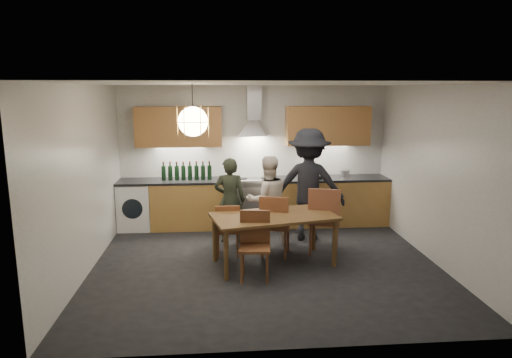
{
  "coord_description": "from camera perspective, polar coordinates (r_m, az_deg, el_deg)",
  "views": [
    {
      "loc": [
        -0.67,
        -6.31,
        2.52
      ],
      "look_at": [
        -0.11,
        0.4,
        1.2
      ],
      "focal_mm": 32.0,
      "sensor_mm": 36.0,
      "label": 1
    }
  ],
  "objects": [
    {
      "name": "ground",
      "position": [
        6.82,
        1.2,
        -10.58
      ],
      "size": [
        5.0,
        5.0,
        0.0
      ],
      "primitive_type": "plane",
      "color": "black",
      "rests_on": "ground"
    },
    {
      "name": "counter_run",
      "position": [
        8.54,
        0.01,
        -2.93
      ],
      "size": [
        5.0,
        0.62,
        0.9
      ],
      "color": "tan",
      "rests_on": "ground"
    },
    {
      "name": "wine_bottles",
      "position": [
        8.41,
        -8.67,
        1.02
      ],
      "size": [
        0.91,
        0.08,
        0.33
      ],
      "color": "black",
      "rests_on": "counter_run"
    },
    {
      "name": "person_right",
      "position": [
        7.73,
        6.59,
        -0.72
      ],
      "size": [
        1.36,
        0.98,
        1.89
      ],
      "primitive_type": "imported",
      "rotation": [
        0.0,
        0.0,
        2.9
      ],
      "color": "black",
      "rests_on": "ground"
    },
    {
      "name": "chair_back_right",
      "position": [
        7.09,
        8.52,
        -4.65
      ],
      "size": [
        0.6,
        0.6,
        1.06
      ],
      "rotation": [
        0.0,
        0.0,
        2.85
      ],
      "color": "brown",
      "rests_on": "ground"
    },
    {
      "name": "mixing_bowl",
      "position": [
        8.55,
        7.53,
        0.37
      ],
      "size": [
        0.44,
        0.44,
        0.08
      ],
      "primitive_type": "imported",
      "rotation": [
        0.0,
        0.0,
        0.37
      ],
      "color": "silver",
      "rests_on": "counter_run"
    },
    {
      "name": "chair_front",
      "position": [
        6.22,
        -0.13,
        -7.64
      ],
      "size": [
        0.45,
        0.45,
        0.91
      ],
      "rotation": [
        0.0,
        0.0,
        -0.11
      ],
      "color": "#59321A",
      "rests_on": "ground"
    },
    {
      "name": "pendant_lamp",
      "position": [
        6.23,
        -7.88,
        7.13
      ],
      "size": [
        0.43,
        0.43,
        0.7
      ],
      "color": "black",
      "rests_on": "ground"
    },
    {
      "name": "room_shell",
      "position": [
        6.39,
        1.26,
        3.79
      ],
      "size": [
        5.02,
        4.52,
        2.61
      ],
      "color": "white",
      "rests_on": "ground"
    },
    {
      "name": "person_left",
      "position": [
        7.6,
        -3.28,
        -2.65
      ],
      "size": [
        0.56,
        0.4,
        1.43
      ],
      "primitive_type": "imported",
      "rotation": [
        0.0,
        0.0,
        3.03
      ],
      "color": "black",
      "rests_on": "ground"
    },
    {
      "name": "chair_back_mid",
      "position": [
        6.93,
        2.35,
        -5.39
      ],
      "size": [
        0.54,
        0.54,
        0.97
      ],
      "rotation": [
        0.0,
        0.0,
        2.87
      ],
      "color": "brown",
      "rests_on": "ground"
    },
    {
      "name": "chair_back_left",
      "position": [
        6.99,
        -3.56,
        -5.98
      ],
      "size": [
        0.37,
        0.37,
        0.82
      ],
      "rotation": [
        0.0,
        0.0,
        3.13
      ],
      "color": "brown",
      "rests_on": "ground"
    },
    {
      "name": "wall_fixtures",
      "position": [
        8.42,
        -0.22,
        6.7
      ],
      "size": [
        4.3,
        0.54,
        1.1
      ],
      "color": "#BE8449",
      "rests_on": "ground"
    },
    {
      "name": "stock_pot",
      "position": [
        8.78,
        11.05,
        0.67
      ],
      "size": [
        0.19,
        0.19,
        0.12
      ],
      "primitive_type": "cylinder",
      "rotation": [
        0.0,
        0.0,
        -0.09
      ],
      "color": "#B8B8BC",
      "rests_on": "counter_run"
    },
    {
      "name": "person_mid",
      "position": [
        7.48,
        1.46,
        -2.7
      ],
      "size": [
        0.8,
        0.68,
        1.47
      ],
      "primitive_type": "imported",
      "rotation": [
        0.0,
        0.0,
        3.32
      ],
      "color": "beige",
      "rests_on": "ground"
    },
    {
      "name": "dining_table",
      "position": [
        6.63,
        2.25,
        -5.25
      ],
      "size": [
        1.91,
        1.24,
        0.74
      ],
      "rotation": [
        0.0,
        0.0,
        0.22
      ],
      "color": "brown",
      "rests_on": "ground"
    },
    {
      "name": "range_stove",
      "position": [
        8.53,
        -0.15,
        -2.99
      ],
      "size": [
        0.9,
        0.6,
        0.92
      ],
      "color": "silver",
      "rests_on": "ground"
    }
  ]
}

